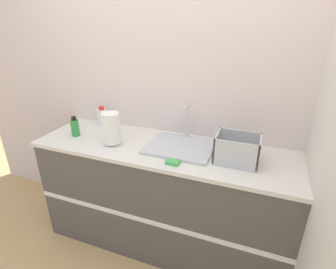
{
  "coord_description": "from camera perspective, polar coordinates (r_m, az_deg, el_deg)",
  "views": [
    {
      "loc": [
        0.65,
        -1.32,
        1.78
      ],
      "look_at": [
        0.05,
        0.26,
        1.03
      ],
      "focal_mm": 28.0,
      "sensor_mm": 36.0,
      "label": 1
    }
  ],
  "objects": [
    {
      "name": "paper_towel_roll",
      "position": [
        1.99,
        -12.24,
        1.3
      ],
      "size": [
        0.13,
        0.13,
        0.24
      ],
      "color": "#4C4C51",
      "rests_on": "counter_cabinet"
    },
    {
      "name": "bottle_green",
      "position": [
        2.24,
        -19.59,
        1.5
      ],
      "size": [
        0.06,
        0.06,
        0.16
      ],
      "color": "#2D8C3D",
      "rests_on": "counter_cabinet"
    },
    {
      "name": "sink",
      "position": [
        1.93,
        2.7,
        -2.33
      ],
      "size": [
        0.48,
        0.39,
        0.29
      ],
      "color": "silver",
      "rests_on": "counter_cabinet"
    },
    {
      "name": "counter_cabinet",
      "position": [
        2.19,
        -0.95,
        -13.39
      ],
      "size": [
        1.96,
        0.6,
        0.91
      ],
      "color": "#514C47",
      "rests_on": "ground_plane"
    },
    {
      "name": "wall_right",
      "position": [
        1.72,
        31.64,
        4.06
      ],
      "size": [
        0.06,
        2.58,
        2.6
      ],
      "color": "beige",
      "rests_on": "ground_plane"
    },
    {
      "name": "wall_back",
      "position": [
        2.09,
        2.18,
        10.64
      ],
      "size": [
        4.34,
        0.06,
        2.6
      ],
      "color": "silver",
      "rests_on": "ground_plane"
    },
    {
      "name": "ground_plane",
      "position": [
        2.31,
        -3.82,
        -26.49
      ],
      "size": [
        12.0,
        12.0,
        0.0
      ],
      "primitive_type": "plane",
      "color": "tan"
    },
    {
      "name": "dish_rack",
      "position": [
        1.78,
        14.78,
        -3.57
      ],
      "size": [
        0.28,
        0.21,
        0.19
      ],
      "color": "#B7BABF",
      "rests_on": "counter_cabinet"
    },
    {
      "name": "bottle_white_spray",
      "position": [
        2.4,
        -14.13,
        3.79
      ],
      "size": [
        0.08,
        0.08,
        0.17
      ],
      "color": "white",
      "rests_on": "counter_cabinet"
    },
    {
      "name": "sponge",
      "position": [
        1.72,
        1.02,
        -6.05
      ],
      "size": [
        0.09,
        0.06,
        0.02
      ],
      "color": "#4CB259",
      "rests_on": "counter_cabinet"
    }
  ]
}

